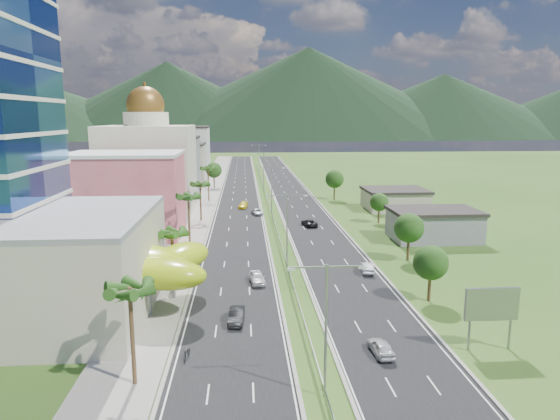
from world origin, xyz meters
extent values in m
plane|color=#2D5119|center=(0.00, 0.00, 0.00)|extent=(500.00, 500.00, 0.00)
cube|color=black|center=(-7.50, 90.00, 0.02)|extent=(11.00, 260.00, 0.04)
cube|color=black|center=(7.50, 90.00, 0.02)|extent=(11.00, 260.00, 0.04)
cube|color=gray|center=(-17.00, 90.00, 0.06)|extent=(7.00, 260.00, 0.12)
cube|color=gray|center=(0.00, 72.00, 0.62)|extent=(0.08, 216.00, 0.28)
cube|color=gray|center=(0.00, 174.00, 0.35)|extent=(0.10, 0.12, 0.70)
cylinder|color=gray|center=(0.00, -25.00, 5.50)|extent=(0.20, 0.20, 11.00)
cube|color=gray|center=(-1.44, -25.00, 10.80)|extent=(2.88, 0.12, 0.12)
cube|color=gray|center=(1.44, -25.00, 10.80)|extent=(2.88, 0.12, 0.12)
cube|color=silver|center=(-2.72, -25.00, 10.70)|extent=(0.60, 0.25, 0.18)
cube|color=silver|center=(2.72, -25.00, 10.70)|extent=(0.60, 0.25, 0.18)
cylinder|color=gray|center=(0.00, 10.00, 5.50)|extent=(0.20, 0.20, 11.00)
cube|color=gray|center=(-1.44, 10.00, 10.80)|extent=(2.88, 0.12, 0.12)
cube|color=gray|center=(1.44, 10.00, 10.80)|extent=(2.88, 0.12, 0.12)
cube|color=silver|center=(-2.72, 10.00, 10.70)|extent=(0.60, 0.25, 0.18)
cube|color=silver|center=(2.72, 10.00, 10.70)|extent=(0.60, 0.25, 0.18)
cylinder|color=gray|center=(0.00, 50.00, 5.50)|extent=(0.20, 0.20, 11.00)
cube|color=gray|center=(-1.44, 50.00, 10.80)|extent=(2.88, 0.12, 0.12)
cube|color=gray|center=(1.44, 50.00, 10.80)|extent=(2.88, 0.12, 0.12)
cube|color=silver|center=(-2.72, 50.00, 10.70)|extent=(0.60, 0.25, 0.18)
cube|color=silver|center=(2.72, 50.00, 10.70)|extent=(0.60, 0.25, 0.18)
cylinder|color=gray|center=(0.00, 95.00, 5.50)|extent=(0.20, 0.20, 11.00)
cube|color=gray|center=(-1.44, 95.00, 10.80)|extent=(2.88, 0.12, 0.12)
cube|color=gray|center=(1.44, 95.00, 10.80)|extent=(2.88, 0.12, 0.12)
cube|color=silver|center=(-2.72, 95.00, 10.70)|extent=(0.60, 0.25, 0.18)
cube|color=silver|center=(2.72, 95.00, 10.70)|extent=(0.60, 0.25, 0.18)
cylinder|color=gray|center=(0.00, 140.00, 5.50)|extent=(0.20, 0.20, 11.00)
cube|color=gray|center=(-1.44, 140.00, 10.80)|extent=(2.88, 0.12, 0.12)
cube|color=gray|center=(1.44, 140.00, 10.80)|extent=(2.88, 0.12, 0.12)
cube|color=silver|center=(-2.72, 140.00, 10.70)|extent=(0.60, 0.25, 0.18)
cube|color=silver|center=(2.72, 140.00, 10.70)|extent=(0.60, 0.25, 0.18)
cube|color=#B9B298|center=(-32.00, -6.00, 5.50)|extent=(30.00, 24.00, 11.00)
cylinder|color=gray|center=(-24.00, -2.00, 2.00)|extent=(0.50, 0.50, 4.00)
cylinder|color=gray|center=(-17.00, -7.00, 2.00)|extent=(0.50, 0.50, 4.00)
cylinder|color=gray|center=(-21.00, -10.00, 2.00)|extent=(0.50, 0.50, 4.00)
cylinder|color=gray|center=(-15.00, -2.00, 2.00)|extent=(0.50, 0.50, 4.00)
cube|color=#CA5365|center=(-28.00, 32.00, 7.50)|extent=(20.00, 15.00, 15.00)
cube|color=beige|center=(-28.00, 55.00, 10.00)|extent=(20.00, 20.00, 20.00)
cylinder|color=beige|center=(-28.00, 55.00, 21.50)|extent=(10.00, 10.00, 3.00)
sphere|color=brown|center=(-28.00, 55.00, 24.50)|extent=(8.40, 8.40, 8.40)
cube|color=gray|center=(-27.00, 80.00, 8.00)|extent=(16.00, 15.00, 16.00)
cube|color=#B9B298|center=(-27.00, 102.00, 6.50)|extent=(16.00, 15.00, 13.00)
cube|color=silver|center=(-27.00, 125.00, 9.00)|extent=(16.00, 15.00, 18.00)
cylinder|color=gray|center=(15.00, -18.00, 1.60)|extent=(0.24, 0.24, 3.20)
cylinder|color=gray|center=(19.00, -18.00, 1.60)|extent=(0.24, 0.24, 3.20)
cube|color=#D85919|center=(17.00, -18.00, 4.60)|extent=(5.20, 0.35, 3.20)
cube|color=gray|center=(28.00, 25.00, 2.50)|extent=(15.00, 10.00, 5.00)
cube|color=#B9B298|center=(30.00, 55.00, 2.20)|extent=(14.00, 12.00, 4.40)
cylinder|color=#47301C|center=(-15.50, -22.00, 4.25)|extent=(0.36, 0.36, 8.50)
cylinder|color=#47301C|center=(-15.50, 2.00, 3.75)|extent=(0.36, 0.36, 7.50)
cylinder|color=#47301C|center=(-15.50, 22.00, 4.50)|extent=(0.36, 0.36, 9.00)
cylinder|color=#47301C|center=(-15.50, 45.00, 4.00)|extent=(0.36, 0.36, 8.00)
cylinder|color=#47301C|center=(-15.50, 70.00, 4.40)|extent=(0.36, 0.36, 8.80)
cylinder|color=#47301C|center=(-15.50, 95.00, 2.45)|extent=(0.40, 0.40, 4.90)
sphere|color=#274F18|center=(-15.50, 95.00, 5.60)|extent=(4.90, 4.90, 4.90)
cylinder|color=#47301C|center=(16.00, -5.00, 2.10)|extent=(0.40, 0.40, 4.20)
sphere|color=#274F18|center=(16.00, -5.00, 4.80)|extent=(4.20, 4.20, 4.20)
cylinder|color=#47301C|center=(19.00, 12.00, 2.27)|extent=(0.40, 0.40, 4.55)
sphere|color=#274F18|center=(19.00, 12.00, 5.20)|extent=(4.55, 4.55, 4.55)
cylinder|color=#47301C|center=(22.00, 40.00, 1.92)|extent=(0.40, 0.40, 3.85)
sphere|color=#274F18|center=(22.00, 40.00, 4.40)|extent=(3.85, 3.85, 3.85)
cylinder|color=#47301C|center=(18.00, 70.00, 2.45)|extent=(0.40, 0.40, 4.90)
sphere|color=#274F18|center=(18.00, 70.00, 5.60)|extent=(4.90, 4.90, 4.90)
imported|color=silver|center=(-4.61, 2.95, 0.82)|extent=(2.37, 4.75, 1.56)
imported|color=black|center=(-7.21, -9.79, 0.78)|extent=(1.89, 4.60, 1.48)
imported|color=#B5B9BE|center=(-3.25, 50.44, 0.68)|extent=(2.90, 4.93, 1.29)
imported|color=gold|center=(-6.44, 59.12, 0.73)|extent=(2.67, 5.03, 1.39)
imported|color=silver|center=(6.42, -18.25, 0.75)|extent=(1.97, 4.27, 1.42)
imported|color=#B0B2B8|center=(11.20, 6.53, 0.78)|extent=(2.06, 4.66, 1.49)
imported|color=black|center=(7.00, 37.63, 0.74)|extent=(3.14, 5.38, 1.41)
imported|color=black|center=(-11.67, -17.69, 0.71)|extent=(0.96, 2.17, 1.34)
camera|label=1|loc=(-6.20, -61.00, 22.01)|focal=32.00mm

